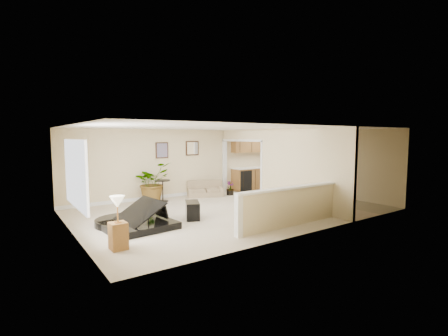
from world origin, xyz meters
TOP-DOWN VIEW (x-y plane):
  - floor at (0.00, 0.00)m, footprint 9.00×9.00m
  - back_wall at (0.00, 3.00)m, footprint 9.00×0.04m
  - front_wall at (0.00, -3.00)m, footprint 9.00×0.04m
  - left_wall at (-4.50, 0.00)m, footprint 0.04×6.00m
  - right_wall at (4.50, 0.00)m, footprint 0.04×6.00m
  - ceiling at (0.00, 0.00)m, footprint 9.00×6.00m
  - kitchen_vinyl at (3.15, 0.00)m, footprint 2.70×6.00m
  - interior_partition at (1.80, 0.25)m, footprint 0.18×5.99m
  - pony_half_wall at (0.08, -2.30)m, footprint 3.42×0.22m
  - left_window at (-4.49, -0.50)m, footprint 0.05×2.15m
  - wall_art_left at (-0.95, 2.97)m, footprint 0.48×0.04m
  - wall_mirror at (0.30, 2.97)m, footprint 0.55×0.04m
  - kitchen_cabinets at (3.19, 2.73)m, footprint 2.36×0.65m
  - piano at (-3.12, -0.23)m, footprint 1.96×2.03m
  - piano_bench at (-1.53, -0.26)m, footprint 0.62×0.79m
  - loveseat at (0.55, 2.49)m, footprint 1.60×1.23m
  - accent_table at (-1.22, 2.37)m, footprint 0.52×0.52m
  - palm_plant at (-1.49, 2.65)m, footprint 1.53×1.45m
  - small_plant at (1.45, 2.09)m, footprint 0.32×0.32m
  - lamp_stand at (-3.94, -1.56)m, footprint 0.32×0.32m

SIDE VIEW (x-z plane):
  - floor at x=0.00m, z-range 0.00..0.00m
  - kitchen_vinyl at x=3.15m, z-range 0.00..0.01m
  - small_plant at x=1.45m, z-range -0.04..0.49m
  - piano_bench at x=-1.53m, z-range 0.00..0.47m
  - loveseat at x=0.55m, z-range -0.09..0.66m
  - lamp_stand at x=-3.94m, z-range -0.08..0.99m
  - accent_table at x=-1.22m, z-range 0.11..0.86m
  - pony_half_wall at x=0.08m, z-range 0.02..1.02m
  - piano at x=-3.12m, z-range -0.12..1.38m
  - palm_plant at x=-1.49m, z-range -0.01..1.34m
  - kitchen_cabinets at x=3.19m, z-range -0.29..2.03m
  - interior_partition at x=1.80m, z-range -0.03..2.47m
  - back_wall at x=0.00m, z-range 0.00..2.50m
  - front_wall at x=0.00m, z-range 0.00..2.50m
  - left_wall at x=-4.50m, z-range 0.00..2.50m
  - right_wall at x=4.50m, z-range 0.00..2.50m
  - left_window at x=-4.49m, z-range 0.73..2.17m
  - wall_art_left at x=-0.95m, z-range 1.46..2.04m
  - wall_mirror at x=0.30m, z-range 1.52..2.08m
  - ceiling at x=0.00m, z-range 2.48..2.52m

